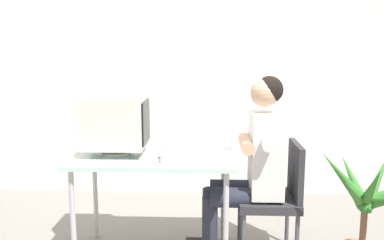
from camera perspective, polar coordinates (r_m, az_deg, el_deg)
wall_back at (r=4.26m, az=1.18°, el=9.88°), size 8.00×0.10×3.00m
desk at (r=2.99m, az=-5.23°, el=-5.96°), size 1.13×0.67×0.75m
crt_monitor at (r=2.98m, az=-10.31°, el=-0.28°), size 0.43×0.35×0.41m
keyboard at (r=2.97m, az=-4.93°, el=-4.44°), size 0.17×0.43×0.03m
office_chair at (r=3.09m, az=11.41°, el=-9.68°), size 0.42×0.42×0.83m
person_seated at (r=3.00m, az=8.15°, el=-5.60°), size 0.68×0.55×1.30m
potted_plant at (r=2.84m, az=22.28°, el=-12.65°), size 0.67×0.70×0.89m
desk_mug at (r=2.75m, az=-3.49°, el=-4.88°), size 0.08×0.09×0.10m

